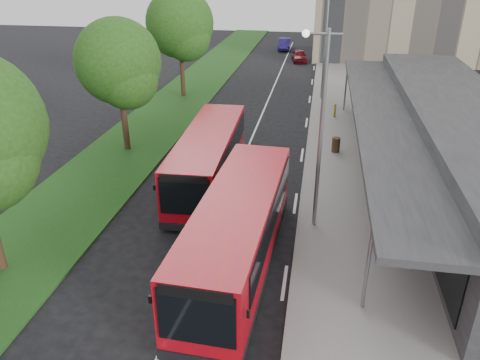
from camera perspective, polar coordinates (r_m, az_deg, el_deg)
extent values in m
plane|color=black|center=(19.04, -4.06, -7.67)|extent=(120.00, 120.00, 0.00)
cube|color=gray|center=(36.96, 12.61, 8.67)|extent=(5.00, 80.00, 0.15)
cube|color=#184416|center=(38.53, -7.31, 9.71)|extent=(5.00, 80.00, 0.10)
cube|color=silver|center=(32.41, 2.16, 6.78)|extent=(0.12, 70.00, 0.01)
cube|color=silver|center=(17.00, 5.44, -12.31)|extent=(0.12, 2.00, 0.01)
cube|color=silver|center=(22.05, 6.77, -2.81)|extent=(0.12, 2.00, 0.01)
cube|color=silver|center=(27.49, 7.57, 3.05)|extent=(0.12, 2.00, 0.01)
cube|color=silver|center=(33.12, 8.11, 6.95)|extent=(0.12, 2.00, 0.01)
cube|color=silver|center=(38.86, 8.49, 9.71)|extent=(0.12, 2.00, 0.01)
cube|color=silver|center=(44.67, 8.78, 11.75)|extent=(0.12, 2.00, 0.01)
cube|color=silver|center=(50.52, 9.01, 13.32)|extent=(0.12, 2.00, 0.01)
cube|color=silver|center=(56.41, 9.19, 14.57)|extent=(0.12, 2.00, 0.01)
cube|color=silver|center=(62.31, 9.34, 15.57)|extent=(0.12, 2.00, 0.01)
cube|color=#28282A|center=(25.86, 24.91, 4.11)|extent=(5.00, 26.00, 4.00)
cube|color=black|center=(25.43, 19.29, 3.78)|extent=(0.06, 24.00, 2.20)
cube|color=#28282A|center=(24.69, 16.91, 7.69)|extent=(2.80, 26.00, 0.25)
cylinder|color=gray|center=(15.32, 15.26, -10.36)|extent=(0.12, 0.12, 3.30)
cylinder|color=gray|center=(35.58, 12.74, 10.65)|extent=(0.12, 0.12, 3.30)
cylinder|color=#312113|center=(28.13, -13.89, 7.08)|extent=(0.36, 0.36, 3.72)
sphere|color=#1D4612|center=(27.30, -14.65, 13.82)|extent=(4.74, 4.74, 4.74)
sphere|color=#1D4612|center=(26.88, -13.59, 11.90)|extent=(3.38, 3.38, 3.38)
sphere|color=#1D4612|center=(28.07, -15.06, 12.84)|extent=(3.72, 3.72, 3.72)
cylinder|color=#312113|center=(38.97, -7.05, 12.96)|extent=(0.36, 0.36, 4.12)
sphere|color=#1D4612|center=(38.34, -7.36, 18.43)|extent=(5.25, 5.25, 5.25)
sphere|color=#1D4612|center=(37.92, -6.55, 16.96)|extent=(3.75, 3.75, 3.75)
sphere|color=#1D4612|center=(39.05, -7.83, 17.56)|extent=(4.12, 4.12, 4.12)
cylinder|color=gray|center=(18.52, 9.81, 5.41)|extent=(0.16, 0.16, 8.00)
cylinder|color=gray|center=(17.61, 10.08, 17.14)|extent=(1.40, 0.10, 0.10)
sphere|color=silver|center=(17.62, 8.04, 17.28)|extent=(0.28, 0.28, 0.28)
cylinder|color=gray|center=(37.96, 10.31, 15.63)|extent=(0.16, 0.16, 8.00)
cube|color=#B6090E|center=(16.85, -0.24, -5.94)|extent=(2.83, 10.16, 2.54)
cube|color=black|center=(17.53, -0.24, -9.41)|extent=(2.85, 10.18, 0.29)
cube|color=black|center=(12.78, -5.37, -16.51)|extent=(2.16, 0.14, 1.68)
cube|color=black|center=(21.08, 2.73, 2.03)|extent=(2.11, 0.14, 1.25)
cube|color=black|center=(17.13, -4.03, -3.69)|extent=(0.42, 8.62, 1.15)
cube|color=black|center=(16.68, 4.07, -4.56)|extent=(0.42, 8.62, 1.15)
cube|color=black|center=(12.24, -5.54, -13.71)|extent=(2.01, 0.13, 0.34)
cube|color=black|center=(13.16, -10.89, -14.09)|extent=(0.08, 0.08, 0.24)
cube|color=black|center=(12.51, 1.00, -16.01)|extent=(0.08, 0.08, 0.24)
cylinder|color=black|center=(15.25, -6.83, -15.53)|extent=(0.32, 0.87, 0.86)
cylinder|color=black|center=(14.83, 0.88, -16.72)|extent=(0.32, 0.87, 0.86)
cylinder|color=black|center=(20.38, -1.02, -3.78)|extent=(0.32, 0.87, 0.86)
cylinder|color=black|center=(20.07, 4.60, -4.36)|extent=(0.32, 0.87, 0.86)
cube|color=#B6090E|center=(23.11, -3.85, 2.91)|extent=(2.64, 9.75, 2.44)
cube|color=black|center=(23.59, -3.77, 0.23)|extent=(2.66, 9.77, 0.28)
cube|color=black|center=(18.72, -6.78, -2.05)|extent=(2.07, 0.12, 1.61)
cube|color=black|center=(27.45, -1.88, 7.53)|extent=(2.03, 0.12, 1.20)
cube|color=black|center=(23.45, -6.57, 4.29)|extent=(0.34, 8.29, 1.11)
cube|color=black|center=(23.00, -0.88, 4.03)|extent=(0.34, 8.29, 1.11)
cube|color=black|center=(19.41, -6.57, -5.80)|extent=(2.30, 0.16, 0.32)
cube|color=black|center=(18.36, -6.91, 0.10)|extent=(1.93, 0.11, 0.32)
cube|color=black|center=(19.13, -10.41, -0.90)|extent=(0.08, 0.08, 0.23)
cube|color=black|center=(18.53, -2.79, -1.39)|extent=(0.08, 0.08, 0.23)
cylinder|color=black|center=(21.07, -8.01, -3.06)|extent=(0.31, 0.84, 0.83)
cylinder|color=black|center=(20.66, -2.82, -3.44)|extent=(0.31, 0.84, 0.83)
cylinder|color=black|center=(26.56, -4.51, 3.34)|extent=(0.31, 0.84, 0.83)
cylinder|color=black|center=(26.24, -0.37, 3.13)|extent=(0.31, 0.84, 0.83)
cylinder|color=#3B2B18|center=(27.75, 11.61, 4.23)|extent=(0.63, 0.63, 0.85)
cylinder|color=#F1EB0C|center=(34.08, 11.49, 8.30)|extent=(0.19, 0.19, 0.93)
imported|color=#600D14|center=(53.61, 7.25, 14.80)|extent=(2.03, 3.84, 1.25)
imported|color=navy|center=(60.67, 5.43, 16.16)|extent=(1.61, 4.13, 1.34)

